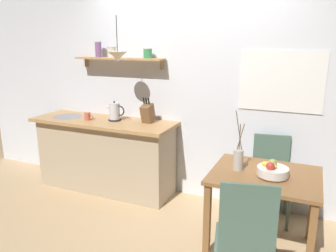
% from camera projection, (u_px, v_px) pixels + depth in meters
% --- Properties ---
extents(ground_plane, '(14.00, 14.00, 0.00)m').
position_uv_depth(ground_plane, '(167.00, 215.00, 3.71)').
color(ground_plane, tan).
extents(back_wall, '(6.80, 0.11, 2.70)m').
position_uv_depth(back_wall, '(206.00, 87.00, 3.87)').
color(back_wall, silver).
rests_on(back_wall, ground_plane).
extents(kitchen_counter, '(1.83, 0.63, 0.92)m').
position_uv_depth(kitchen_counter, '(106.00, 154.00, 4.26)').
color(kitchen_counter, tan).
rests_on(kitchen_counter, ground_plane).
extents(wall_shelf, '(1.19, 0.20, 0.32)m').
position_uv_depth(wall_shelf, '(119.00, 56.00, 4.06)').
color(wall_shelf, tan).
extents(dining_table, '(0.94, 0.79, 0.73)m').
position_uv_depth(dining_table, '(264.00, 186.00, 2.98)').
color(dining_table, brown).
rests_on(dining_table, ground_plane).
extents(dining_chair_near, '(0.51, 0.49, 0.99)m').
position_uv_depth(dining_chair_near, '(246.00, 237.00, 2.35)').
color(dining_chair_near, '#4C6B5B').
rests_on(dining_chair_near, ground_plane).
extents(dining_chair_far, '(0.49, 0.47, 0.90)m').
position_uv_depth(dining_chair_far, '(270.00, 173.00, 3.56)').
color(dining_chair_far, '#4C6B5B').
rests_on(dining_chair_far, ground_plane).
extents(fruit_bowl, '(0.27, 0.27, 0.15)m').
position_uv_depth(fruit_bowl, '(272.00, 170.00, 2.88)').
color(fruit_bowl, silver).
rests_on(fruit_bowl, dining_table).
extents(twig_vase, '(0.09, 0.09, 0.55)m').
position_uv_depth(twig_vase, '(238.00, 159.00, 3.02)').
color(twig_vase, '#B7B2A8').
rests_on(twig_vase, dining_table).
extents(electric_kettle, '(0.24, 0.16, 0.24)m').
position_uv_depth(electric_kettle, '(115.00, 112.00, 4.08)').
color(electric_kettle, black).
rests_on(electric_kettle, kitchen_counter).
extents(knife_block, '(0.12, 0.20, 0.31)m').
position_uv_depth(knife_block, '(148.00, 113.00, 3.96)').
color(knife_block, brown).
rests_on(knife_block, kitchen_counter).
extents(coffee_mug_by_sink, '(0.12, 0.08, 0.10)m').
position_uv_depth(coffee_mug_by_sink, '(88.00, 116.00, 4.11)').
color(coffee_mug_by_sink, '#C6664C').
rests_on(coffee_mug_by_sink, kitchen_counter).
extents(pendant_lamp, '(0.22, 0.22, 0.48)m').
position_uv_depth(pendant_lamp, '(118.00, 56.00, 3.68)').
color(pendant_lamp, black).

